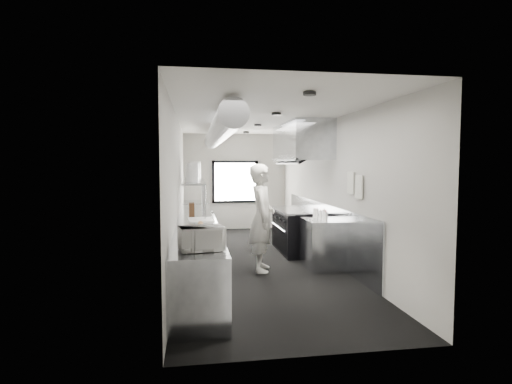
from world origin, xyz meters
name	(u,v)px	position (x,y,z in m)	size (l,w,h in m)	color
floor	(256,261)	(0.00, 0.00, 0.00)	(3.00, 8.00, 0.01)	black
ceiling	(256,119)	(0.00, 0.00, 2.80)	(3.00, 8.00, 0.01)	silver
wall_back	(235,182)	(0.00, 4.00, 1.40)	(3.00, 0.02, 2.80)	#B3B1A9
wall_front	(318,217)	(0.00, -4.00, 1.40)	(3.00, 0.02, 2.80)	#B3B1A9
wall_left	(178,191)	(-1.50, 0.00, 1.40)	(0.02, 8.00, 2.80)	#B3B1A9
wall_right	(329,190)	(1.50, 0.00, 1.40)	(0.02, 8.00, 2.80)	#B3B1A9
wall_cladding	(323,229)	(1.48, 0.30, 0.55)	(0.03, 5.50, 1.10)	#979CA5
hvac_duct	(218,133)	(-0.70, 0.40, 2.55)	(0.40, 0.40, 6.40)	#94979C
service_window	(235,182)	(0.00, 3.96, 1.40)	(1.36, 0.05, 1.25)	silver
exhaust_hood	(301,142)	(1.10, 0.70, 2.39)	(0.81, 2.20, 0.88)	#979CA5
prep_counter	(197,245)	(-1.15, -0.50, 0.45)	(0.70, 6.00, 0.90)	#979CA5
pass_shelf	(194,182)	(-1.19, 1.00, 1.54)	(0.45, 3.00, 0.68)	#979CA5
range	(298,230)	(1.04, 0.70, 0.47)	(0.88, 1.60, 0.94)	black
bottle_station	(323,244)	(1.15, -0.70, 0.45)	(0.65, 0.80, 0.90)	#979CA5
far_work_table	(196,218)	(-1.15, 3.20, 0.45)	(0.70, 1.20, 0.90)	#979CA5
notice_sheet_a	(351,183)	(1.47, -1.20, 1.60)	(0.02, 0.28, 0.38)	silver
notice_sheet_b	(359,187)	(1.47, -1.55, 1.55)	(0.02, 0.28, 0.38)	silver
line_cook	(262,218)	(0.00, -0.73, 0.96)	(0.70, 0.46, 1.92)	silver
microwave	(201,238)	(-1.11, -3.02, 1.04)	(0.48, 0.36, 0.29)	white
deli_tub_a	(185,237)	(-1.32, -2.44, 0.96)	(0.15, 0.15, 0.11)	silver
deli_tub_b	(186,237)	(-1.31, -2.45, 0.96)	(0.16, 0.16, 0.11)	silver
newspaper	(204,230)	(-1.05, -1.56, 0.91)	(0.36, 0.44, 0.01)	silver
small_plate	(201,226)	(-1.10, -1.23, 0.91)	(0.16, 0.16, 0.01)	silver
pastry	(201,223)	(-1.10, -1.23, 0.96)	(0.09, 0.09, 0.09)	tan
cutting_board	(201,220)	(-1.08, -0.43, 0.91)	(0.44, 0.59, 0.02)	white
knife_block	(192,209)	(-1.25, 0.27, 1.02)	(0.10, 0.23, 0.25)	brown
plate_stack_a	(192,174)	(-1.23, 0.28, 1.72)	(0.26, 0.26, 0.31)	silver
plate_stack_b	(194,174)	(-1.20, 0.62, 1.72)	(0.23, 0.23, 0.29)	silver
plate_stack_c	(193,171)	(-1.22, 1.22, 1.76)	(0.26, 0.26, 0.37)	silver
plate_stack_d	(195,170)	(-1.17, 1.74, 1.77)	(0.27, 0.27, 0.41)	silver
squeeze_bottle_a	(326,217)	(1.11, -0.97, 0.99)	(0.06, 0.06, 0.18)	white
squeeze_bottle_b	(324,215)	(1.12, -0.86, 1.00)	(0.07, 0.07, 0.20)	white
squeeze_bottle_c	(321,215)	(1.09, -0.73, 0.98)	(0.06, 0.06, 0.17)	white
squeeze_bottle_d	(317,214)	(1.09, -0.52, 0.99)	(0.06, 0.06, 0.18)	white
squeeze_bottle_e	(315,213)	(1.07, -0.42, 0.99)	(0.06, 0.06, 0.17)	white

